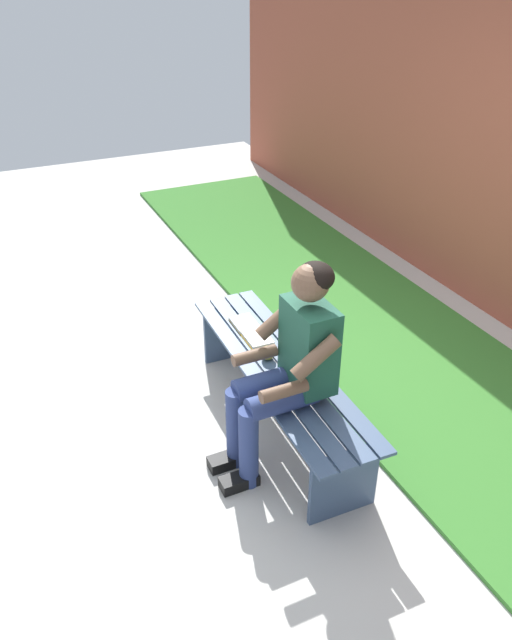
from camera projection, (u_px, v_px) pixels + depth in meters
name	position (u px, v px, depth m)	size (l,w,h in m)	color
ground_plane	(83.00, 366.00, 4.56)	(10.00, 7.00, 0.04)	beige
grass_strip	(424.00, 375.00, 4.40)	(9.00, 1.57, 0.03)	#387A2D
bench_near	(278.00, 378.00, 3.82)	(1.86, 0.49, 0.45)	#384C6B
person_seated	(289.00, 363.00, 3.36)	(0.50, 0.69, 1.26)	#1E513D
apple	(268.00, 353.00, 3.79)	(0.09, 0.09, 0.09)	gold
book_open	(251.00, 331.00, 4.07)	(0.42, 0.17, 0.02)	white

